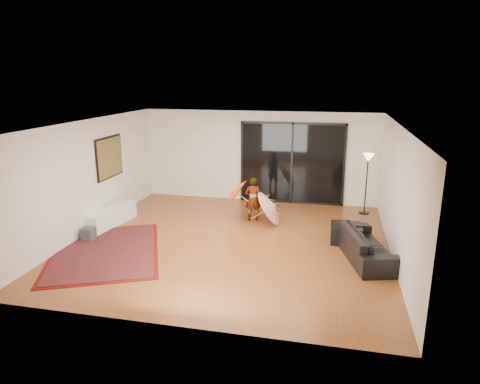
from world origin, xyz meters
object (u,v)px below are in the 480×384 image
(media_console, at_px, (111,217))
(child, at_px, (253,199))
(sofa, at_px, (366,244))
(ottoman, at_px, (346,233))

(media_console, distance_m, child, 3.65)
(media_console, height_order, sofa, sofa)
(sofa, height_order, ottoman, sofa)
(media_console, relative_size, sofa, 0.79)
(sofa, relative_size, child, 1.77)
(media_console, height_order, child, child)
(media_console, distance_m, ottoman, 5.82)
(child, bearing_deg, media_console, -1.31)
(media_console, relative_size, ottoman, 2.35)
(ottoman, xyz_separation_m, child, (-2.37, 1.01, 0.38))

